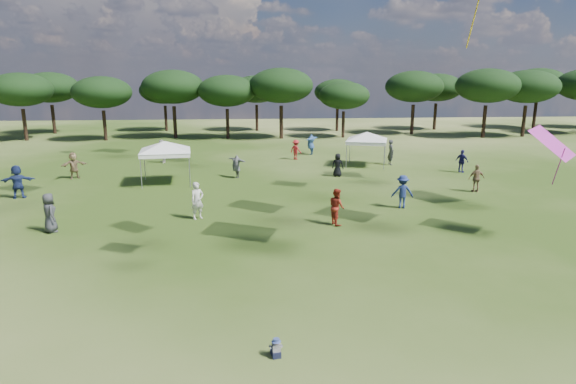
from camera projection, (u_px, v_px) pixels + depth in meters
name	position (u px, v px, depth m)	size (l,w,h in m)	color
tree_line	(271.00, 87.00, 54.62)	(108.78, 17.63, 7.77)	black
tent_left	(165.00, 143.00, 29.90)	(6.07, 6.07, 2.98)	gray
tent_right	(367.00, 134.00, 36.03)	(5.63, 5.63, 2.86)	gray
toddler	(276.00, 348.00, 11.51)	(0.34, 0.37, 0.49)	black
festival_crowd	(249.00, 166.00, 31.70)	(29.09, 21.93, 1.93)	#34343A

